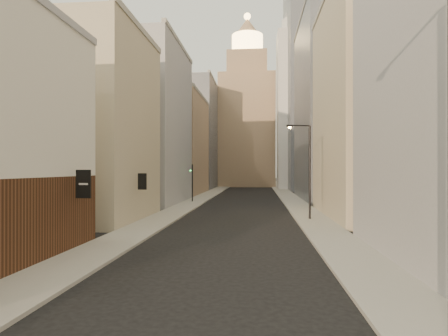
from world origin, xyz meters
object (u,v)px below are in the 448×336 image
at_px(white_tower, 296,104).
at_px(streetlamp_near, 440,103).
at_px(traffic_light_left, 192,176).
at_px(clock_tower, 247,118).
at_px(streetlamp_mid, 307,166).

height_order(white_tower, streetlamp_near, white_tower).
bearing_deg(traffic_light_left, streetlamp_near, 97.70).
distance_m(clock_tower, streetlamp_near, 88.99).
xyz_separation_m(white_tower, streetlamp_near, (-3.96, -73.93, -12.70)).
relative_size(streetlamp_mid, traffic_light_left, 1.63).
bearing_deg(streetlamp_mid, streetlamp_near, -105.67).
height_order(streetlamp_near, streetlamp_mid, streetlamp_near).
relative_size(clock_tower, streetlamp_mid, 5.52).
relative_size(white_tower, streetlamp_mid, 5.11).
bearing_deg(clock_tower, streetlamp_mid, -83.79).
distance_m(white_tower, traffic_light_left, 41.26).
bearing_deg(streetlamp_near, streetlamp_mid, 105.13).
bearing_deg(traffic_light_left, streetlamp_mid, 118.13).
xyz_separation_m(streetlamp_near, streetlamp_mid, (-0.00, 23.28, -1.26)).
height_order(streetlamp_near, traffic_light_left, streetlamp_near).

